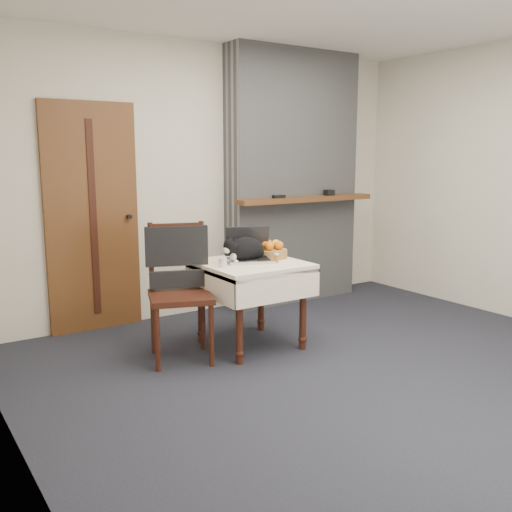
{
  "coord_description": "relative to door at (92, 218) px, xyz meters",
  "views": [
    {
      "loc": [
        -2.76,
        -2.95,
        1.56
      ],
      "look_at": [
        -0.29,
        0.76,
        0.76
      ],
      "focal_mm": 40.0,
      "sensor_mm": 36.0,
      "label": 1
    }
  ],
  "objects": [
    {
      "name": "door",
      "position": [
        0.0,
        0.0,
        0.0
      ],
      "size": [
        0.82,
        0.1,
        2.0
      ],
      "color": "brown",
      "rests_on": "ground"
    },
    {
      "name": "chair",
      "position": [
        0.32,
        -1.04,
        -0.34
      ],
      "size": [
        0.59,
        0.59,
        1.04
      ],
      "rotation": [
        0.0,
        0.0,
        -0.34
      ],
      "color": "#35190E",
      "rests_on": "ground"
    },
    {
      "name": "room_shell",
      "position": [
        1.2,
        -1.51,
        0.76
      ],
      "size": [
        4.52,
        4.01,
        2.61
      ],
      "color": "beige",
      "rests_on": "ground"
    },
    {
      "name": "side_table",
      "position": [
        0.9,
        -1.16,
        -0.41
      ],
      "size": [
        0.78,
        0.78,
        0.7
      ],
      "color": "#35190E",
      "rests_on": "ground"
    },
    {
      "name": "cat",
      "position": [
        0.88,
        -1.12,
        -0.2
      ],
      "size": [
        0.48,
        0.23,
        0.23
      ],
      "rotation": [
        0.0,
        0.0,
        0.17
      ],
      "color": "black",
      "rests_on": "side_table"
    },
    {
      "name": "chimney",
      "position": [
        2.1,
        -0.13,
        0.3
      ],
      "size": [
        1.62,
        0.48,
        2.6
      ],
      "color": "gray",
      "rests_on": "ground"
    },
    {
      "name": "laptop",
      "position": [
        0.92,
        -1.09,
        -0.23
      ],
      "size": [
        0.45,
        0.43,
        0.27
      ],
      "rotation": [
        0.0,
        0.0,
        -0.4
      ],
      "color": "#B7B7BC",
      "rests_on": "side_table"
    },
    {
      "name": "fruit_basket",
      "position": [
        1.15,
        -1.1,
        -0.24
      ],
      "size": [
        0.26,
        0.26,
        0.15
      ],
      "color": "#A27441",
      "rests_on": "side_table"
    },
    {
      "name": "cream_jar",
      "position": [
        0.61,
        -1.21,
        -0.27
      ],
      "size": [
        0.06,
        0.06,
        0.07
      ],
      "primitive_type": "cylinder",
      "color": "silver",
      "rests_on": "side_table"
    },
    {
      "name": "pill_bottle",
      "position": [
        1.06,
        -1.29,
        -0.26
      ],
      "size": [
        0.04,
        0.04,
        0.08
      ],
      "color": "#A65714",
      "rests_on": "side_table"
    },
    {
      "name": "desk_clutter",
      "position": [
        1.09,
        -1.09,
        -0.3
      ],
      "size": [
        0.11,
        0.1,
        0.01
      ],
      "primitive_type": "cube",
      "rotation": [
        0.0,
        0.0,
        0.69
      ],
      "color": "black",
      "rests_on": "side_table"
    },
    {
      "name": "ground",
      "position": [
        1.2,
        -1.97,
        -1.0
      ],
      "size": [
        4.5,
        4.5,
        0.0
      ],
      "primitive_type": "plane",
      "color": "black",
      "rests_on": "ground"
    }
  ]
}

